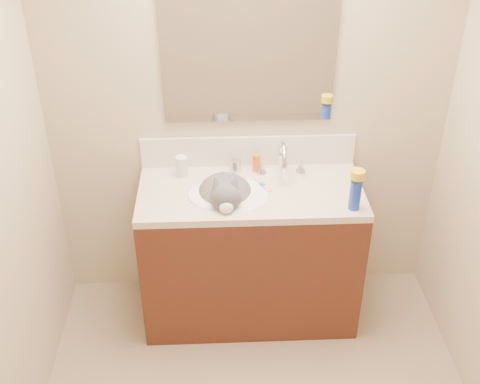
{
  "coord_description": "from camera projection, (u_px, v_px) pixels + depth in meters",
  "views": [
    {
      "loc": [
        -0.18,
        -1.71,
        2.59
      ],
      "look_at": [
        -0.06,
        0.92,
        0.88
      ],
      "focal_mm": 45.0,
      "sensor_mm": 36.0,
      "label": 1
    }
  ],
  "objects": [
    {
      "name": "faucet",
      "position": [
        282.0,
        162.0,
        3.27
      ],
      "size": [
        0.28,
        0.2,
        0.21
      ],
      "color": "silver",
      "rests_on": "counter_slab"
    },
    {
      "name": "spray_can",
      "position": [
        355.0,
        195.0,
        3.01
      ],
      "size": [
        0.06,
        0.06,
        0.16
      ],
      "primitive_type": "cylinder",
      "rotation": [
        0.0,
        0.0,
        -0.0
      ],
      "color": "#1937B4",
      "rests_on": "counter_slab"
    },
    {
      "name": "mirror",
      "position": [
        249.0,
        49.0,
        3.05
      ],
      "size": [
        0.9,
        0.02,
        0.8
      ],
      "primitive_type": "cube",
      "color": "white",
      "rests_on": "room_shell"
    },
    {
      "name": "toothbrush_head",
      "position": [
        263.0,
        184.0,
        3.23
      ],
      "size": [
        0.03,
        0.04,
        0.02
      ],
      "primitive_type": "cube",
      "rotation": [
        0.0,
        0.0,
        0.48
      ],
      "color": "#5D81C7",
      "rests_on": "counter_slab"
    },
    {
      "name": "amber_bottle",
      "position": [
        256.0,
        163.0,
        3.34
      ],
      "size": [
        0.05,
        0.05,
        0.1
      ],
      "primitive_type": "cylinder",
      "rotation": [
        0.0,
        0.0,
        0.28
      ],
      "color": "#CC5F18",
      "rests_on": "counter_slab"
    },
    {
      "name": "pill_label",
      "position": [
        182.0,
        169.0,
        3.3
      ],
      "size": [
        0.06,
        0.06,
        0.04
      ],
      "primitive_type": "cylinder",
      "rotation": [
        0.0,
        0.0,
        0.08
      ],
      "color": "orange",
      "rests_on": "pill_bottle"
    },
    {
      "name": "pill_bottle",
      "position": [
        182.0,
        166.0,
        3.29
      ],
      "size": [
        0.07,
        0.07,
        0.12
      ],
      "primitive_type": "cylinder",
      "rotation": [
        0.0,
        0.0,
        0.08
      ],
      "color": "silver",
      "rests_on": "counter_slab"
    },
    {
      "name": "counter_slab",
      "position": [
        251.0,
        193.0,
        3.21
      ],
      "size": [
        1.2,
        0.55,
        0.04
      ],
      "primitive_type": "cube",
      "color": "beige",
      "rests_on": "vanity_cabinet"
    },
    {
      "name": "vanity_cabinet",
      "position": [
        250.0,
        256.0,
        3.44
      ],
      "size": [
        1.2,
        0.55,
        0.82
      ],
      "primitive_type": "cube",
      "color": "#492013",
      "rests_on": "ground"
    },
    {
      "name": "toothbrush",
      "position": [
        263.0,
        185.0,
        3.23
      ],
      "size": [
        0.08,
        0.14,
        0.01
      ],
      "primitive_type": "cube",
      "rotation": [
        0.0,
        0.0,
        0.48
      ],
      "color": "silver",
      "rests_on": "counter_slab"
    },
    {
      "name": "room_shell",
      "position": [
        270.0,
        189.0,
        2.04
      ],
      "size": [
        2.24,
        2.54,
        2.52
      ],
      "color": "#BDAC8C",
      "rests_on": "ground"
    },
    {
      "name": "spray_cap",
      "position": [
        358.0,
        174.0,
        2.94
      ],
      "size": [
        0.07,
        0.07,
        0.04
      ],
      "primitive_type": "cylinder",
      "rotation": [
        0.0,
        0.0,
        -0.0
      ],
      "color": "yellow",
      "rests_on": "spray_can"
    },
    {
      "name": "basin",
      "position": [
        229.0,
        204.0,
        3.21
      ],
      "size": [
        0.45,
        0.36,
        0.14
      ],
      "primitive_type": "ellipsoid",
      "color": "white",
      "rests_on": "vanity_cabinet"
    },
    {
      "name": "cat",
      "position": [
        225.0,
        197.0,
        3.19
      ],
      "size": [
        0.35,
        0.43,
        0.33
      ],
      "rotation": [
        0.0,
        0.0,
        0.01
      ],
      "color": "#4D4B4D",
      "rests_on": "basin"
    },
    {
      "name": "backsplash",
      "position": [
        248.0,
        151.0,
        3.37
      ],
      "size": [
        1.2,
        0.02,
        0.18
      ],
      "primitive_type": "cube",
      "color": "silver",
      "rests_on": "counter_slab"
    },
    {
      "name": "silver_jar",
      "position": [
        236.0,
        166.0,
        3.35
      ],
      "size": [
        0.07,
        0.07,
        0.07
      ],
      "primitive_type": "cylinder",
      "rotation": [
        0.0,
        0.0,
        0.36
      ],
      "color": "#B7B7BC",
      "rests_on": "counter_slab"
    }
  ]
}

